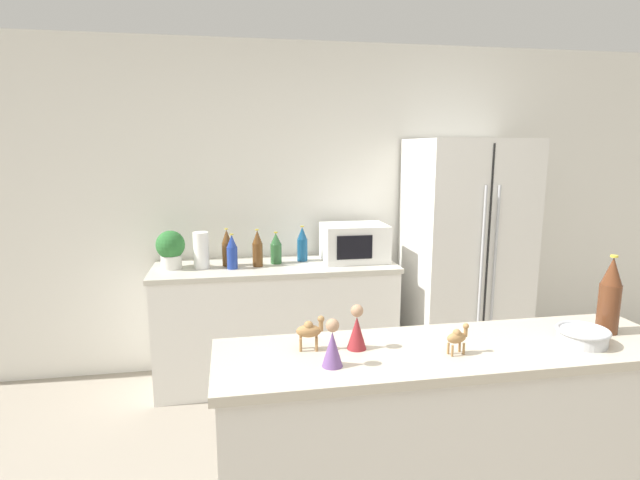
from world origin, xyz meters
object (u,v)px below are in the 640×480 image
(camel_figurine_second, at_px, (310,330))
(wise_man_figurine_purple, at_px, (332,346))
(back_bottle_1, at_px, (232,252))
(back_bottle_3, at_px, (227,248))
(back_bottle_4, at_px, (302,244))
(paper_towel_roll, at_px, (201,250))
(fruit_bowl, at_px, (583,335))
(camel_figurine, at_px, (457,337))
(potted_plant, at_px, (171,248))
(wise_man_figurine_crimson, at_px, (357,330))
(back_bottle_2, at_px, (257,249))
(refrigerator, at_px, (464,258))
(wine_bottle, at_px, (610,296))
(microwave, at_px, (354,243))
(back_bottle_0, at_px, (276,248))

(camel_figurine_second, height_order, wise_man_figurine_purple, wise_man_figurine_purple)
(back_bottle_1, xyz_separation_m, back_bottle_3, (-0.04, 0.10, 0.01))
(back_bottle_1, relative_size, back_bottle_4, 0.93)
(camel_figurine_second, bearing_deg, paper_towel_roll, 104.94)
(back_bottle_1, distance_m, fruit_bowl, 2.32)
(fruit_bowl, relative_size, camel_figurine, 1.74)
(potted_plant, bearing_deg, paper_towel_roll, -8.01)
(camel_figurine, distance_m, wise_man_figurine_crimson, 0.37)
(back_bottle_2, relative_size, wise_man_figurine_purple, 1.59)
(paper_towel_roll, relative_size, wise_man_figurine_crimson, 1.52)
(wise_man_figurine_purple, bearing_deg, refrigerator, 53.29)
(wine_bottle, bearing_deg, back_bottle_1, 129.47)
(back_bottle_2, relative_size, fruit_bowl, 1.39)
(potted_plant, xyz_separation_m, microwave, (1.35, 0.02, -0.01))
(potted_plant, bearing_deg, back_bottle_0, 2.38)
(back_bottle_1, height_order, back_bottle_2, back_bottle_2)
(back_bottle_2, relative_size, camel_figurine, 2.41)
(wine_bottle, relative_size, camel_figurine, 2.85)
(refrigerator, height_order, wise_man_figurine_crimson, refrigerator)
(wise_man_figurine_purple, bearing_deg, camel_figurine, 2.38)
(potted_plant, distance_m, paper_towel_roll, 0.22)
(microwave, bearing_deg, back_bottle_0, 178.57)
(back_bottle_4, bearing_deg, potted_plant, -175.54)
(potted_plant, relative_size, back_bottle_0, 1.15)
(camel_figurine_second, bearing_deg, back_bottle_4, 82.55)
(microwave, distance_m, back_bottle_4, 0.40)
(potted_plant, bearing_deg, wine_bottle, -44.63)
(wise_man_figurine_purple, bearing_deg, back_bottle_4, 84.55)
(back_bottle_1, height_order, wine_bottle, wine_bottle)
(back_bottle_0, bearing_deg, potted_plant, -177.62)
(paper_towel_roll, bearing_deg, back_bottle_2, -1.23)
(fruit_bowl, height_order, wise_man_figurine_purple, wise_man_figurine_purple)
(back_bottle_0, distance_m, back_bottle_4, 0.21)
(back_bottle_3, bearing_deg, back_bottle_4, 5.86)
(back_bottle_4, distance_m, wise_man_figurine_crimson, 1.96)
(back_bottle_3, relative_size, camel_figurine_second, 2.08)
(wise_man_figurine_purple, bearing_deg, back_bottle_2, 94.20)
(back_bottle_0, relative_size, back_bottle_4, 0.88)
(potted_plant, relative_size, wine_bottle, 0.85)
(wine_bottle, relative_size, wise_man_figurine_crimson, 1.87)
(back_bottle_4, bearing_deg, fruit_bowl, -69.08)
(back_bottle_3, relative_size, camel_figurine, 2.44)
(fruit_bowl, bearing_deg, camel_figurine, -179.44)
(potted_plant, height_order, back_bottle_1, potted_plant)
(refrigerator, relative_size, wise_man_figurine_purple, 10.59)
(back_bottle_0, xyz_separation_m, back_bottle_4, (0.20, 0.04, 0.02))
(refrigerator, relative_size, back_bottle_0, 7.65)
(potted_plant, xyz_separation_m, paper_towel_roll, (0.21, -0.03, -0.02))
(refrigerator, relative_size, wise_man_figurine_crimson, 10.52)
(wise_man_figurine_purple, bearing_deg, wine_bottle, 5.60)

